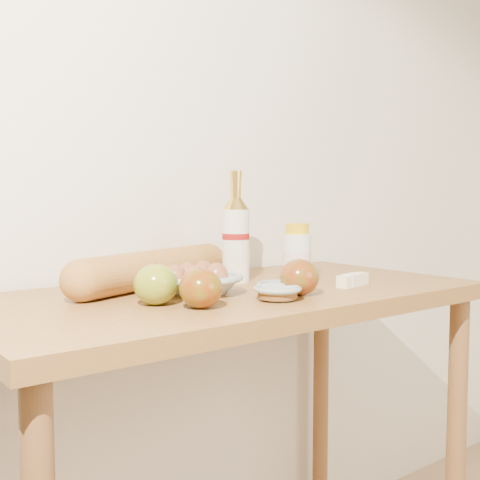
% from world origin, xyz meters
% --- Properties ---
extents(back_wall, '(3.50, 0.02, 2.60)m').
position_xyz_m(back_wall, '(0.00, 1.51, 1.30)').
color(back_wall, silver).
rests_on(back_wall, ground).
extents(table, '(1.20, 0.60, 0.90)m').
position_xyz_m(table, '(0.00, 1.18, 0.78)').
color(table, '#A16F33').
rests_on(table, ground).
extents(bourbon_bottle, '(0.08, 0.08, 0.28)m').
position_xyz_m(bourbon_bottle, '(0.09, 1.28, 1.02)').
color(bourbon_bottle, beige).
rests_on(bourbon_bottle, table).
extents(cream_bottle, '(0.10, 0.10, 0.15)m').
position_xyz_m(cream_bottle, '(0.24, 1.22, 0.97)').
color(cream_bottle, silver).
rests_on(cream_bottle, table).
extents(egg_bowl, '(0.24, 0.24, 0.07)m').
position_xyz_m(egg_bowl, '(-0.09, 1.18, 0.93)').
color(egg_bowl, '#919E98').
rests_on(egg_bowl, table).
extents(baguette, '(0.54, 0.27, 0.09)m').
position_xyz_m(baguette, '(-0.13, 1.32, 0.95)').
color(baguette, '#C1833B').
rests_on(baguette, table).
extents(apple_yellowgreen, '(0.09, 0.09, 0.08)m').
position_xyz_m(apple_yellowgreen, '(-0.24, 1.12, 0.94)').
color(apple_yellowgreen, olive).
rests_on(apple_yellowgreen, table).
extents(apple_redgreen_front, '(0.09, 0.09, 0.08)m').
position_xyz_m(apple_redgreen_front, '(-0.18, 1.04, 0.94)').
color(apple_redgreen_front, '#8F0B07').
rests_on(apple_redgreen_front, table).
extents(apple_redgreen_right, '(0.12, 0.12, 0.08)m').
position_xyz_m(apple_redgreen_right, '(0.07, 1.03, 0.94)').
color(apple_redgreen_right, maroon).
rests_on(apple_redgreen_right, table).
extents(sugar_bowl, '(0.13, 0.13, 0.03)m').
position_xyz_m(sugar_bowl, '(-0.00, 1.01, 0.92)').
color(sugar_bowl, gray).
rests_on(sugar_bowl, table).
extents(syrup_bowl, '(0.11, 0.11, 0.03)m').
position_xyz_m(syrup_bowl, '(0.04, 1.05, 0.92)').
color(syrup_bowl, gray).
rests_on(syrup_bowl, table).
extents(butter_stick, '(0.11, 0.05, 0.03)m').
position_xyz_m(butter_stick, '(0.27, 1.05, 0.91)').
color(butter_stick, '#EFE9B9').
rests_on(butter_stick, table).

